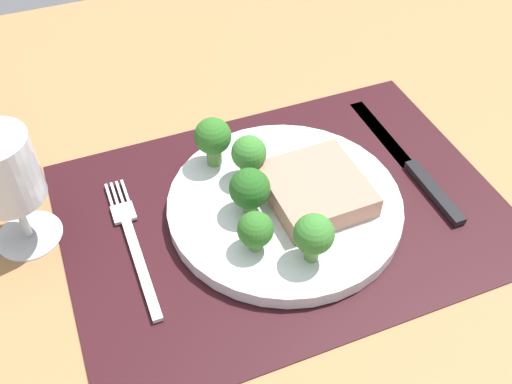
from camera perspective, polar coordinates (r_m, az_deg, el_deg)
name	(u,v)px	position (r cm, az deg, el deg)	size (l,w,h in cm)	color
ground_plane	(284,221)	(65.16, 2.71, -2.83)	(140.00, 110.00, 3.00)	#996D42
placemat	(284,211)	(63.93, 2.76, -1.86)	(46.81, 33.49, 0.30)	black
plate	(285,205)	(63.23, 2.79, -1.28)	(25.10, 25.10, 1.60)	silver
steak	(316,189)	(62.26, 5.82, 0.30)	(9.88, 10.29, 2.53)	tan
broccoli_near_steak	(255,230)	(56.33, -0.06, -3.70)	(3.58, 3.58, 4.51)	#5B8942
broccoli_center	(250,190)	(59.17, -0.56, 0.19)	(4.24, 4.24, 5.39)	#5B8942
broccoli_front_edge	(213,138)	(64.46, -4.20, 5.27)	(4.11, 4.11, 5.95)	#5B8942
broccoli_back_left	(249,155)	(62.82, -0.69, 3.61)	(3.81, 3.81, 5.46)	#5B8942
broccoli_near_fork	(314,235)	(55.10, 5.61, -4.17)	(3.94, 3.94, 5.58)	#5B8942
fork	(133,242)	(61.79, -11.82, -4.80)	(2.40, 19.20, 0.50)	silver
knife	(412,167)	(70.47, 14.90, 2.39)	(1.80, 23.00, 0.80)	black
wine_glass	(4,176)	(60.12, -23.21, 1.44)	(6.83, 6.83, 13.31)	silver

